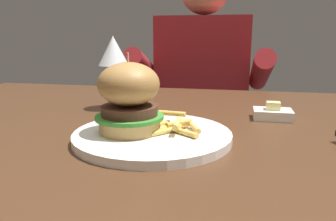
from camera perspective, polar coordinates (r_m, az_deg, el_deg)
dining_table at (r=0.64m, az=4.32°, el=-9.68°), size 1.49×0.90×0.74m
main_plate at (r=0.54m, az=-2.71°, el=-4.40°), size 0.26×0.26×0.01m
burger_sandwich at (r=0.53m, az=-6.80°, el=2.25°), size 0.11×0.11×0.13m
fries_pile at (r=0.54m, az=1.23°, el=-2.62°), size 0.10×0.09×0.03m
wine_glass at (r=0.77m, az=-9.48°, el=9.68°), size 0.07×0.07×0.17m
butter_dish at (r=0.71m, az=17.76°, el=-0.49°), size 0.08×0.06×0.04m
diner_person at (r=1.37m, az=5.87°, el=-1.71°), size 0.51×0.36×1.18m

